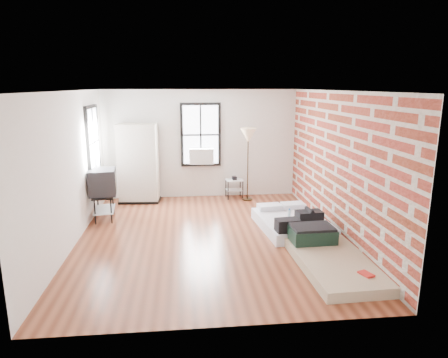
{
  "coord_description": "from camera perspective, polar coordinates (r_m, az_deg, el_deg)",
  "views": [
    {
      "loc": [
        -0.44,
        -7.33,
        2.89
      ],
      "look_at": [
        0.33,
        0.3,
        1.09
      ],
      "focal_mm": 32.0,
      "sensor_mm": 36.0,
      "label": 1
    }
  ],
  "objects": [
    {
      "name": "ground",
      "position": [
        7.89,
        -2.22,
        -8.29
      ],
      "size": [
        6.0,
        6.0,
        0.0
      ],
      "primitive_type": "plane",
      "color": "#5A2917",
      "rests_on": "ground"
    },
    {
      "name": "mattress_main",
      "position": [
        8.37,
        9.75,
        -6.09
      ],
      "size": [
        1.44,
        1.85,
        0.56
      ],
      "rotation": [
        0.0,
        0.0,
        0.1
      ],
      "color": "silver",
      "rests_on": "ground"
    },
    {
      "name": "mattress_bare",
      "position": [
        6.97,
        14.76,
        -10.54
      ],
      "size": [
        1.19,
        2.14,
        0.45
      ],
      "rotation": [
        0.0,
        0.0,
        0.04
      ],
      "color": "tan",
      "rests_on": "ground"
    },
    {
      "name": "side_table",
      "position": [
        10.44,
        1.48,
        -0.67
      ],
      "size": [
        0.47,
        0.39,
        0.59
      ],
      "rotation": [
        0.0,
        0.0,
        0.08
      ],
      "color": "black",
      "rests_on": "ground"
    },
    {
      "name": "wardrobe",
      "position": [
        10.22,
        -12.14,
        2.18
      ],
      "size": [
        1.04,
        0.65,
        1.98
      ],
      "rotation": [
        0.0,
        0.0,
        -0.07
      ],
      "color": "black",
      "rests_on": "ground"
    },
    {
      "name": "floor_lamp",
      "position": [
        10.06,
        3.47,
        5.8
      ],
      "size": [
        0.4,
        0.4,
        1.85
      ],
      "color": "#322210",
      "rests_on": "ground"
    },
    {
      "name": "room_shell",
      "position": [
        7.81,
        -0.8,
        4.71
      ],
      "size": [
        5.02,
        6.02,
        2.8
      ],
      "color": "silver",
      "rests_on": "ground"
    },
    {
      "name": "tv_stand",
      "position": [
        9.08,
        -16.91,
        -0.62
      ],
      "size": [
        0.63,
        0.84,
        1.13
      ],
      "rotation": [
        0.0,
        0.0,
        0.11
      ],
      "color": "black",
      "rests_on": "ground"
    }
  ]
}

